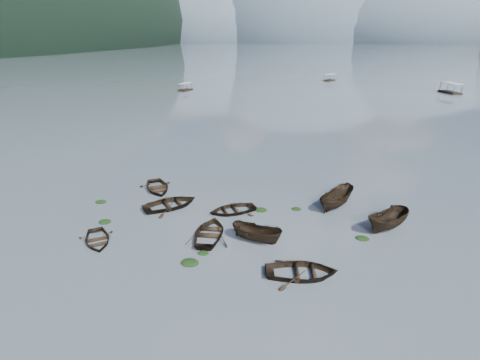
% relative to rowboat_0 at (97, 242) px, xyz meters
% --- Properties ---
extents(ground_plane, '(2400.00, 2400.00, 0.00)m').
position_rel_rowboat_0_xyz_m(ground_plane, '(8.97, -1.42, 0.00)').
color(ground_plane, '#515C65').
extents(haze_mtn_a, '(520.00, 520.00, 280.00)m').
position_rel_rowboat_0_xyz_m(haze_mtn_a, '(-251.03, 898.58, 0.00)').
color(haze_mtn_a, '#475666').
rests_on(haze_mtn_a, ground).
extents(haze_mtn_b, '(520.00, 520.00, 340.00)m').
position_rel_rowboat_0_xyz_m(haze_mtn_b, '(-51.03, 898.58, 0.00)').
color(haze_mtn_b, '#475666').
rests_on(haze_mtn_b, ground).
extents(haze_mtn_c, '(520.00, 520.00, 260.00)m').
position_rel_rowboat_0_xyz_m(haze_mtn_c, '(148.97, 898.58, 0.00)').
color(haze_mtn_c, '#475666').
rests_on(haze_mtn_c, ground).
extents(rowboat_0, '(4.53, 4.73, 0.80)m').
position_rel_rowboat_0_xyz_m(rowboat_0, '(0.00, 0.00, 0.00)').
color(rowboat_0, black).
rests_on(rowboat_0, ground).
extents(rowboat_1, '(6.24, 6.19, 1.06)m').
position_rel_rowboat_0_xyz_m(rowboat_1, '(3.06, 7.27, 0.00)').
color(rowboat_1, black).
rests_on(rowboat_1, ground).
extents(rowboat_2, '(4.45, 2.45, 1.62)m').
position_rel_rowboat_0_xyz_m(rowboat_2, '(12.09, 3.07, 0.00)').
color(rowboat_2, black).
rests_on(rowboat_2, ground).
extents(rowboat_3, '(3.92, 5.15, 1.00)m').
position_rel_rowboat_0_xyz_m(rowboat_3, '(8.29, 2.97, 0.00)').
color(rowboat_3, black).
rests_on(rowboat_3, ground).
extents(rowboat_4, '(5.52, 4.44, 1.01)m').
position_rel_rowboat_0_xyz_m(rowboat_4, '(15.89, -0.72, 0.00)').
color(rowboat_4, black).
rests_on(rowboat_4, ground).
extents(rowboat_5, '(4.58, 4.83, 1.87)m').
position_rel_rowboat_0_xyz_m(rowboat_5, '(22.31, 7.42, 0.00)').
color(rowboat_5, black).
rests_on(rowboat_5, ground).
extents(rowboat_6, '(5.42, 5.74, 0.97)m').
position_rel_rowboat_0_xyz_m(rowboat_6, '(0.06, 10.83, 0.00)').
color(rowboat_6, black).
rests_on(rowboat_6, ground).
extents(rowboat_7, '(5.34, 4.99, 0.90)m').
position_rel_rowboat_0_xyz_m(rowboat_7, '(8.96, 7.58, 0.00)').
color(rowboat_7, black).
rests_on(rowboat_7, ground).
extents(rowboat_8, '(4.06, 5.25, 1.92)m').
position_rel_rowboat_0_xyz_m(rowboat_8, '(18.14, 10.96, 0.00)').
color(rowboat_8, black).
rests_on(rowboat_8, ground).
extents(weed_clump_0, '(1.11, 0.91, 0.24)m').
position_rel_rowboat_0_xyz_m(weed_clump_0, '(-1.26, 3.09, 0.00)').
color(weed_clump_0, black).
rests_on(weed_clump_0, ground).
extents(weed_clump_1, '(0.85, 0.68, 0.19)m').
position_rel_rowboat_0_xyz_m(weed_clump_1, '(8.57, 0.35, 0.00)').
color(weed_clump_1, black).
rests_on(weed_clump_1, ground).
extents(weed_clump_2, '(1.30, 1.04, 0.28)m').
position_rel_rowboat_0_xyz_m(weed_clump_2, '(8.06, -1.11, 0.00)').
color(weed_clump_2, black).
rests_on(weed_clump_2, ground).
extents(weed_clump_3, '(0.92, 0.78, 0.20)m').
position_rel_rowboat_0_xyz_m(weed_clump_3, '(14.60, 9.43, 0.00)').
color(weed_clump_3, black).
rests_on(weed_clump_3, ground).
extents(weed_clump_4, '(1.07, 0.85, 0.22)m').
position_rel_rowboat_0_xyz_m(weed_clump_4, '(20.21, 5.26, 0.00)').
color(weed_clump_4, black).
rests_on(weed_clump_4, ground).
extents(weed_clump_5, '(1.09, 0.88, 0.23)m').
position_rel_rowboat_0_xyz_m(weed_clump_5, '(-3.94, 6.70, 0.00)').
color(weed_clump_5, black).
rests_on(weed_clump_5, ground).
extents(weed_clump_6, '(0.92, 0.76, 0.19)m').
position_rel_rowboat_0_xyz_m(weed_clump_6, '(10.78, 5.50, 0.00)').
color(weed_clump_6, black).
rests_on(weed_clump_6, ground).
extents(weed_clump_7, '(1.16, 0.93, 0.25)m').
position_rel_rowboat_0_xyz_m(weed_clump_7, '(11.44, 8.47, 0.00)').
color(weed_clump_7, black).
rests_on(weed_clump_7, ground).
extents(pontoon_left, '(2.93, 5.50, 2.01)m').
position_rel_rowboat_0_xyz_m(pontoon_left, '(-23.82, 81.22, 0.00)').
color(pontoon_left, black).
rests_on(pontoon_left, ground).
extents(pontoon_centre, '(4.25, 5.94, 2.10)m').
position_rel_rowboat_0_xyz_m(pontoon_centre, '(16.40, 116.02, 0.00)').
color(pontoon_centre, black).
rests_on(pontoon_centre, ground).
extents(pontoon_right, '(5.01, 7.38, 2.61)m').
position_rel_rowboat_0_xyz_m(pontoon_right, '(49.18, 93.47, 0.00)').
color(pontoon_right, black).
rests_on(pontoon_right, ground).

